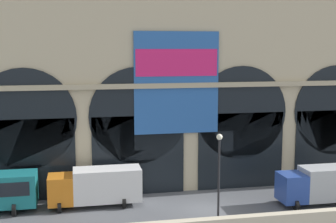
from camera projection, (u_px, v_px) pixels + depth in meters
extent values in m
plane|color=#54565B|center=(205.00, 209.00, 36.98)|extent=(200.00, 200.00, 0.00)
cube|color=#BCAD8C|center=(183.00, 90.00, 43.50)|extent=(49.35, 5.98, 17.89)
cube|color=black|center=(26.00, 161.00, 38.53)|extent=(8.11, 0.20, 7.04)
cylinder|color=black|center=(25.00, 119.00, 38.04)|extent=(8.54, 0.20, 8.54)
cube|color=black|center=(138.00, 155.00, 40.38)|extent=(8.11, 0.20, 7.04)
cylinder|color=black|center=(138.00, 116.00, 39.89)|extent=(8.54, 0.20, 8.54)
cube|color=black|center=(241.00, 151.00, 42.22)|extent=(8.11, 0.20, 7.04)
cylinder|color=black|center=(242.00, 113.00, 41.74)|extent=(8.54, 0.20, 8.54)
cube|color=black|center=(334.00, 146.00, 44.07)|extent=(8.11, 0.20, 7.04)
cylinder|color=black|center=(336.00, 110.00, 43.58)|extent=(8.54, 0.20, 8.54)
cube|color=#2659A5|center=(177.00, 83.00, 40.04)|extent=(7.54, 0.12, 8.93)
cube|color=#DB1E66|center=(177.00, 63.00, 39.72)|extent=(7.24, 0.04, 2.35)
cube|color=tan|center=(191.00, 85.00, 40.35)|extent=(49.35, 0.50, 0.44)
cylinder|color=black|center=(14.00, 210.00, 35.46)|extent=(0.28, 1.00, 1.00)
cylinder|color=black|center=(18.00, 200.00, 37.65)|extent=(0.28, 1.00, 1.00)
cube|color=orange|center=(61.00, 189.00, 37.03)|extent=(2.00, 2.30, 2.30)
cube|color=white|center=(107.00, 184.00, 37.73)|extent=(5.50, 2.30, 2.70)
cylinder|color=black|center=(60.00, 208.00, 36.16)|extent=(0.28, 0.84, 0.84)
cylinder|color=black|center=(60.00, 199.00, 38.17)|extent=(0.28, 0.84, 0.84)
cylinder|color=black|center=(124.00, 203.00, 37.15)|extent=(0.28, 0.84, 0.84)
cylinder|color=black|center=(122.00, 195.00, 39.16)|extent=(0.28, 0.84, 0.84)
cube|color=#28479E|center=(292.00, 187.00, 37.57)|extent=(2.00, 2.30, 2.30)
cube|color=#ADB2B7|center=(333.00, 182.00, 38.27)|extent=(5.50, 2.30, 2.70)
cylinder|color=black|center=(296.00, 205.00, 36.70)|extent=(0.28, 0.84, 0.84)
cylinder|color=black|center=(285.00, 197.00, 38.71)|extent=(0.28, 0.84, 0.84)
cylinder|color=black|center=(219.00, 184.00, 32.82)|extent=(0.16, 0.16, 6.50)
sphere|color=#F2EDCC|center=(219.00, 137.00, 32.35)|extent=(0.44, 0.44, 0.44)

